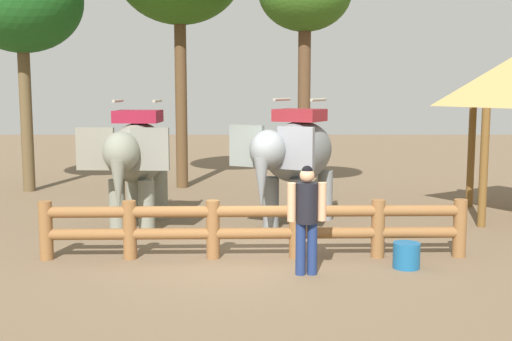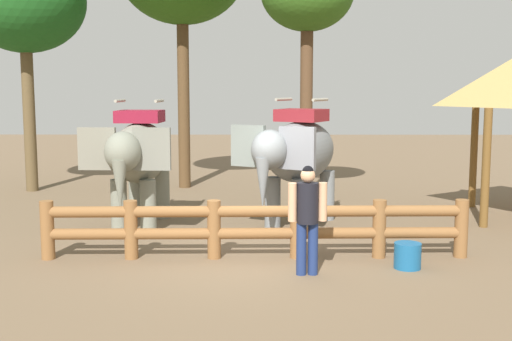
{
  "view_description": "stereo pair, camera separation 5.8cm",
  "coord_description": "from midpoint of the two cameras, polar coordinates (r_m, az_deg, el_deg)",
  "views": [
    {
      "loc": [
        0.03,
        -11.36,
        3.05
      ],
      "look_at": [
        0.0,
        1.37,
        1.4
      ],
      "focal_mm": 45.42,
      "sensor_mm": 36.0,
      "label": 1
    },
    {
      "loc": [
        0.09,
        -11.36,
        3.05
      ],
      "look_at": [
        0.0,
        1.37,
        1.4
      ],
      "focal_mm": 45.42,
      "sensor_mm": 36.0,
      "label": 2
    }
  ],
  "objects": [
    {
      "name": "tourist_woman_in_black",
      "position": [
        10.51,
        4.46,
        -3.67
      ],
      "size": [
        0.63,
        0.38,
        1.8
      ],
      "color": "navy",
      "rests_on": "ground"
    },
    {
      "name": "elephant_center",
      "position": [
        14.09,
        3.5,
        1.38
      ],
      "size": [
        2.62,
        3.28,
        2.81
      ],
      "color": "slate",
      "rests_on": "ground"
    },
    {
      "name": "ground_plane",
      "position": [
        11.76,
        -0.16,
        -7.64
      ],
      "size": [
        60.0,
        60.0,
        0.0
      ],
      "primitive_type": "plane",
      "color": "brown"
    },
    {
      "name": "elephant_near_left",
      "position": [
        14.22,
        -10.45,
        1.26
      ],
      "size": [
        1.85,
        3.24,
        2.78
      ],
      "color": "gray",
      "rests_on": "ground"
    },
    {
      "name": "tree_far_right",
      "position": [
        20.12,
        -19.94,
        13.78
      ],
      "size": [
        3.48,
        3.48,
        6.97
      ],
      "color": "brown",
      "rests_on": "ground"
    },
    {
      "name": "log_fence",
      "position": [
        11.58,
        -0.16,
        -4.82
      ],
      "size": [
        7.64,
        0.42,
        1.05
      ],
      "color": "brown",
      "rests_on": "ground"
    },
    {
      "name": "feed_bucket",
      "position": [
        11.32,
        13.09,
        -7.3
      ],
      "size": [
        0.45,
        0.45,
        0.44
      ],
      "color": "#19598C",
      "rests_on": "ground"
    }
  ]
}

